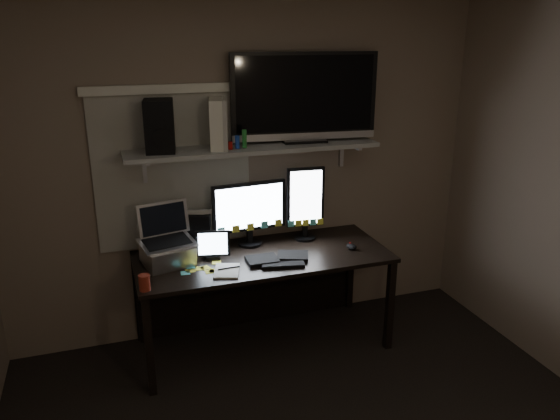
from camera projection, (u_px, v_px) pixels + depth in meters
name	position (u px, v px, depth m)	size (l,w,h in m)	color
back_wall	(248.00, 172.00, 4.07)	(3.60, 3.60, 0.00)	#806D5C
window_blinds	(174.00, 172.00, 3.87)	(1.10, 0.02, 1.10)	beige
desk	(259.00, 271.00, 4.06)	(1.80, 0.75, 0.73)	black
wall_shelf	(254.00, 148.00, 3.84)	(1.80, 0.35, 0.03)	#9F9F9B
monitor_landscape	(249.00, 213.00, 4.00)	(0.56, 0.06, 0.49)	black
monitor_portrait	(305.00, 203.00, 4.10)	(0.29, 0.05, 0.57)	black
keyboard	(278.00, 258.00, 3.81)	(0.45, 0.18, 0.03)	black
mouse	(351.00, 246.00, 4.00)	(0.06, 0.10, 0.04)	black
notepad	(227.00, 271.00, 3.62)	(0.16, 0.23, 0.01)	silver
tablet	(212.00, 245.00, 3.80)	(0.24, 0.10, 0.21)	black
file_sorter	(195.00, 230.00, 3.95)	(0.23, 0.11, 0.30)	black
laptop	(167.00, 237.00, 3.67)	(0.36, 0.29, 0.40)	silver
cup	(144.00, 283.00, 3.36)	(0.07, 0.07, 0.10)	maroon
sticky_notes	(204.00, 268.00, 3.68)	(0.26, 0.19, 0.00)	#F7F143
tv	(304.00, 98.00, 3.89)	(1.06, 0.19, 0.64)	black
game_console	(216.00, 124.00, 3.73)	(0.09, 0.28, 0.34)	white
speaker	(159.00, 126.00, 3.61)	(0.19, 0.23, 0.35)	black
bottles	(237.00, 140.00, 3.72)	(0.20, 0.04, 0.12)	#A50F0C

